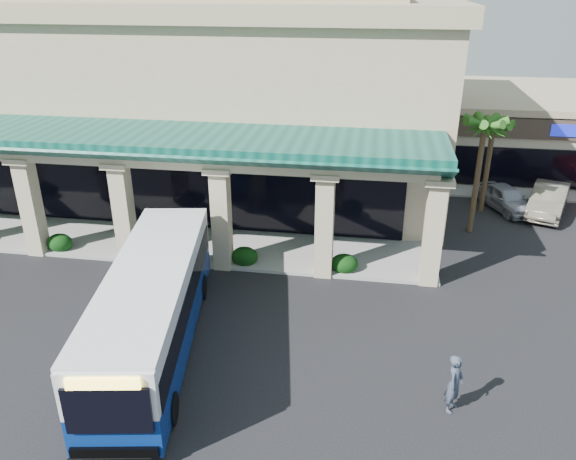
% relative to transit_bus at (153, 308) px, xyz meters
% --- Properties ---
extents(ground, '(110.00, 110.00, 0.00)m').
position_rel_transit_bus_xyz_m(ground, '(3.77, 1.00, -1.58)').
color(ground, black).
extents(main_building, '(30.80, 14.80, 11.35)m').
position_rel_transit_bus_xyz_m(main_building, '(-4.23, 17.00, 4.10)').
color(main_building, tan).
rests_on(main_building, ground).
extents(arcade, '(30.00, 6.20, 5.70)m').
position_rel_transit_bus_xyz_m(arcade, '(-4.23, 7.80, 1.27)').
color(arcade, '#0B443A').
rests_on(arcade, ground).
extents(palm_0, '(2.40, 2.40, 6.60)m').
position_rel_transit_bus_xyz_m(palm_0, '(12.27, 12.00, 1.72)').
color(palm_0, '#285D18').
rests_on(palm_0, ground).
extents(palm_1, '(2.40, 2.40, 5.80)m').
position_rel_transit_bus_xyz_m(palm_1, '(13.27, 15.00, 1.32)').
color(palm_1, '#285D18').
rests_on(palm_1, ground).
extents(broadleaf_tree, '(2.60, 2.60, 4.81)m').
position_rel_transit_bus_xyz_m(broadleaf_tree, '(11.27, 20.00, 0.83)').
color(broadleaf_tree, black).
rests_on(broadleaf_tree, ground).
extents(transit_bus, '(4.50, 11.58, 3.15)m').
position_rel_transit_bus_xyz_m(transit_bus, '(0.00, 0.00, 0.00)').
color(transit_bus, navy).
rests_on(transit_bus, ground).
extents(pedestrian, '(0.71, 0.83, 1.92)m').
position_rel_transit_bus_xyz_m(pedestrian, '(9.95, -1.60, -0.62)').
color(pedestrian, '#374052').
rests_on(pedestrian, ground).
extents(car_silver, '(3.15, 4.41, 1.40)m').
position_rel_transit_bus_xyz_m(car_silver, '(14.57, 15.34, -0.88)').
color(car_silver, '#9798A5').
rests_on(car_silver, ground).
extents(car_white, '(3.35, 5.20, 1.62)m').
position_rel_transit_bus_xyz_m(car_white, '(16.77, 15.13, -0.77)').
color(car_white, '#736D5B').
rests_on(car_white, ground).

